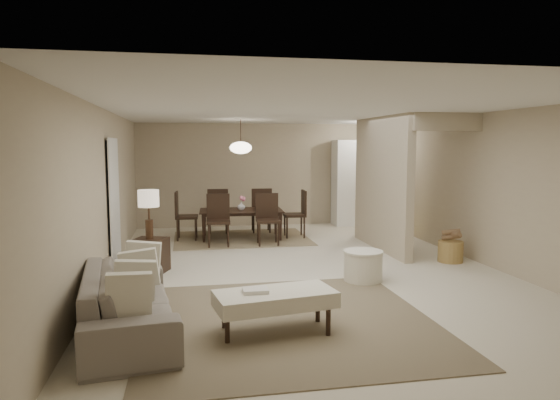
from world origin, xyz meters
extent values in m
plane|color=beige|center=(0.00, 0.00, 0.00)|extent=(9.00, 9.00, 0.00)
plane|color=white|center=(0.00, 0.00, 2.50)|extent=(9.00, 9.00, 0.00)
plane|color=tan|center=(0.00, 4.50, 1.25)|extent=(6.00, 0.00, 6.00)
plane|color=tan|center=(-3.00, 0.00, 1.25)|extent=(0.00, 9.00, 9.00)
plane|color=tan|center=(3.00, 0.00, 1.25)|extent=(0.00, 9.00, 9.00)
cube|color=tan|center=(1.80, 1.25, 1.25)|extent=(0.15, 2.50, 2.50)
cube|color=black|center=(-2.97, 0.60, 1.02)|extent=(0.04, 0.90, 2.04)
cube|color=white|center=(2.35, 4.15, 1.05)|extent=(1.20, 0.55, 2.10)
cylinder|color=white|center=(2.30, 3.20, 2.46)|extent=(0.44, 0.44, 0.05)
cube|color=brown|center=(-0.74, -2.33, 0.01)|extent=(3.20, 3.20, 0.01)
imported|color=slate|center=(-2.45, -2.33, 0.33)|extent=(2.34, 1.16, 0.66)
cube|color=beige|center=(-0.94, -2.63, 0.36)|extent=(1.32, 0.76, 0.17)
cylinder|color=black|center=(-1.45, -2.84, 0.14)|extent=(0.05, 0.05, 0.28)
cylinder|color=black|center=(-0.42, -2.84, 0.14)|extent=(0.05, 0.05, 0.28)
cylinder|color=black|center=(-1.45, -2.42, 0.14)|extent=(0.05, 0.05, 0.28)
cylinder|color=black|center=(-0.42, -2.42, 0.14)|extent=(0.05, 0.05, 0.28)
cube|color=black|center=(-2.40, 0.22, 0.26)|extent=(0.62, 0.62, 0.53)
cylinder|color=#422B1C|center=(-2.40, 0.22, 0.68)|extent=(0.12, 0.12, 0.30)
cylinder|color=#422B1C|center=(-2.40, 0.22, 0.96)|extent=(0.03, 0.03, 0.26)
cylinder|color=beige|center=(-2.40, 0.22, 1.16)|extent=(0.32, 0.32, 0.26)
cylinder|color=beige|center=(0.67, -0.89, 0.22)|extent=(0.57, 0.57, 0.44)
cylinder|color=olive|center=(2.55, 0.00, 0.18)|extent=(0.55, 0.55, 0.35)
cube|color=brown|center=(-0.70, 2.78, 0.01)|extent=(2.80, 2.10, 0.01)
imported|color=black|center=(-0.70, 2.78, 0.31)|extent=(1.79, 1.07, 0.61)
imported|color=white|center=(-0.70, 2.78, 0.70)|extent=(0.19, 0.19, 0.17)
cube|color=yellow|center=(2.41, 2.44, 0.01)|extent=(1.02, 0.74, 0.01)
cylinder|color=#422B1C|center=(-0.70, 2.78, 2.25)|extent=(0.02, 0.02, 0.50)
ellipsoid|color=#FFEAC6|center=(-0.70, 2.78, 1.92)|extent=(0.46, 0.46, 0.25)
camera|label=1|loc=(-1.82, -7.62, 1.95)|focal=32.00mm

